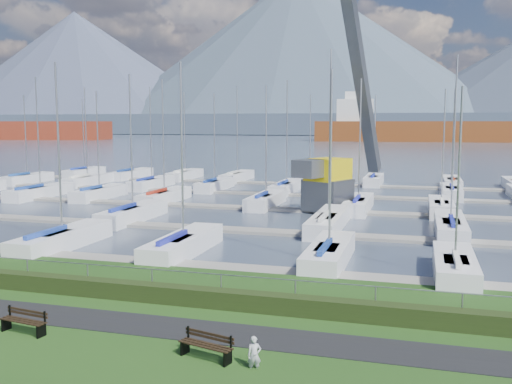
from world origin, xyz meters
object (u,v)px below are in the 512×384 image
(bench_right, at_px, (207,346))
(person, at_px, (254,350))
(bench_left, at_px, (24,321))
(crane, at_px, (336,144))

(bench_right, height_order, person, person)
(bench_left, distance_m, bench_right, 6.77)
(bench_left, distance_m, person, 8.37)
(bench_right, height_order, crane, crane)
(person, xyz_separation_m, crane, (-2.29, 32.56, 4.77))
(bench_left, xyz_separation_m, bench_right, (6.77, -0.29, 0.00))
(bench_right, xyz_separation_m, crane, (-0.70, 32.30, 4.91))
(bench_left, height_order, crane, crane)
(person, height_order, crane, crane)
(crane, bearing_deg, person, -61.37)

